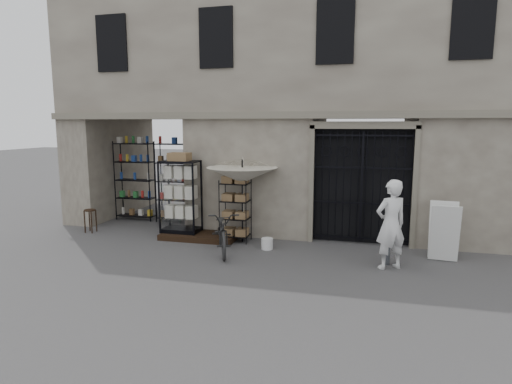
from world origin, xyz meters
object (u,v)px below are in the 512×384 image
(wire_rack, at_px, (235,211))
(bicycle, at_px, (223,252))
(display_cabinet, at_px, (181,200))
(shopkeeper, at_px, (389,268))
(market_umbrella, at_px, (242,171))
(white_bucket, at_px, (267,244))
(wooden_stool, at_px, (90,220))
(steel_bollard, at_px, (387,247))
(easel_sign, at_px, (444,232))

(wire_rack, height_order, bicycle, wire_rack)
(display_cabinet, relative_size, shopkeeper, 1.09)
(market_umbrella, bearing_deg, wire_rack, 173.03)
(white_bucket, relative_size, shopkeeper, 0.15)
(white_bucket, bearing_deg, wire_rack, 151.88)
(market_umbrella, xyz_separation_m, shopkeeper, (3.58, -1.22, -1.85))
(market_umbrella, relative_size, shopkeeper, 1.35)
(wire_rack, distance_m, bicycle, 1.28)
(bicycle, bearing_deg, market_umbrella, 56.15)
(white_bucket, relative_size, wooden_stool, 0.43)
(display_cabinet, relative_size, steel_bollard, 2.62)
(display_cabinet, xyz_separation_m, white_bucket, (2.49, -0.52, -0.88))
(wire_rack, height_order, wooden_stool, wire_rack)
(white_bucket, distance_m, easel_sign, 4.04)
(wooden_stool, bearing_deg, easel_sign, -1.72)
(wire_rack, relative_size, market_umbrella, 0.63)
(steel_bollard, height_order, easel_sign, easel_sign)
(bicycle, distance_m, easel_sign, 5.06)
(steel_bollard, bearing_deg, easel_sign, 25.89)
(easel_sign, bearing_deg, shopkeeper, -138.75)
(market_umbrella, height_order, bicycle, market_umbrella)
(wire_rack, xyz_separation_m, white_bucket, (0.96, -0.51, -0.66))
(easel_sign, bearing_deg, steel_bollard, -148.75)
(wooden_stool, xyz_separation_m, steel_bollard, (7.98, -0.87, 0.06))
(steel_bollard, bearing_deg, wooden_stool, 173.75)
(shopkeeper, bearing_deg, market_umbrella, -49.75)
(display_cabinet, distance_m, bicycle, 2.09)
(market_umbrella, distance_m, white_bucket, 1.94)
(wooden_stool, xyz_separation_m, easel_sign, (9.22, -0.28, 0.32))
(white_bucket, bearing_deg, market_umbrella, 147.41)
(display_cabinet, xyz_separation_m, wooden_stool, (-2.72, -0.12, -0.67))
(bicycle, relative_size, shopkeeper, 1.03)
(market_umbrella, xyz_separation_m, bicycle, (-0.20, -0.98, -1.85))
(white_bucket, height_order, wooden_stool, wooden_stool)
(display_cabinet, height_order, market_umbrella, market_umbrella)
(wire_rack, height_order, easel_sign, wire_rack)
(wire_rack, distance_m, steel_bollard, 3.88)
(steel_bollard, bearing_deg, shopkeeper, -81.39)
(market_umbrella, height_order, white_bucket, market_umbrella)
(display_cabinet, height_order, bicycle, display_cabinet)
(wire_rack, height_order, white_bucket, wire_rack)
(shopkeeper, bearing_deg, white_bucket, -45.50)
(display_cabinet, relative_size, easel_sign, 1.63)
(white_bucket, distance_m, bicycle, 1.10)
(display_cabinet, xyz_separation_m, steel_bollard, (5.26, -0.99, -0.62))
(wooden_stool, relative_size, easel_sign, 0.51)
(display_cabinet, xyz_separation_m, shopkeeper, (5.30, -1.26, -1.01))
(wooden_stool, distance_m, easel_sign, 9.23)
(wooden_stool, bearing_deg, white_bucket, -4.44)
(white_bucket, distance_m, shopkeeper, 2.91)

